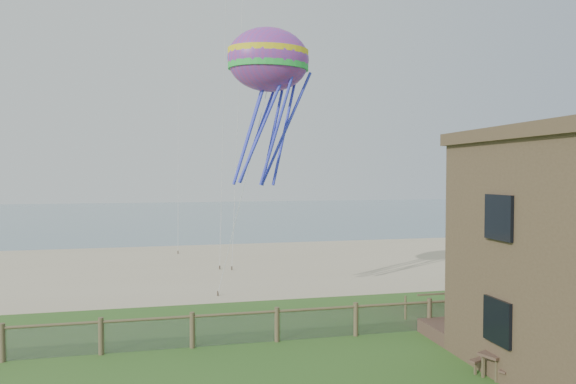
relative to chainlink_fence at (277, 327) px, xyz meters
name	(u,v)px	position (x,y,z in m)	size (l,w,h in m)	color
sand_beach	(229,265)	(0.00, 16.00, -0.55)	(72.00, 20.00, 0.02)	tan
ocean	(197,214)	(0.00, 60.00, -0.55)	(160.00, 68.00, 0.02)	slate
chainlink_fence	(277,327)	(0.00, 0.00, 0.00)	(36.20, 0.20, 1.25)	#4C412A
picnic_table	(502,364)	(5.98, -4.52, -0.21)	(1.60, 1.21, 0.68)	brown
octopus_kite	(269,103)	(0.53, 4.41, 8.61)	(3.59, 2.53, 7.39)	#EF2554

